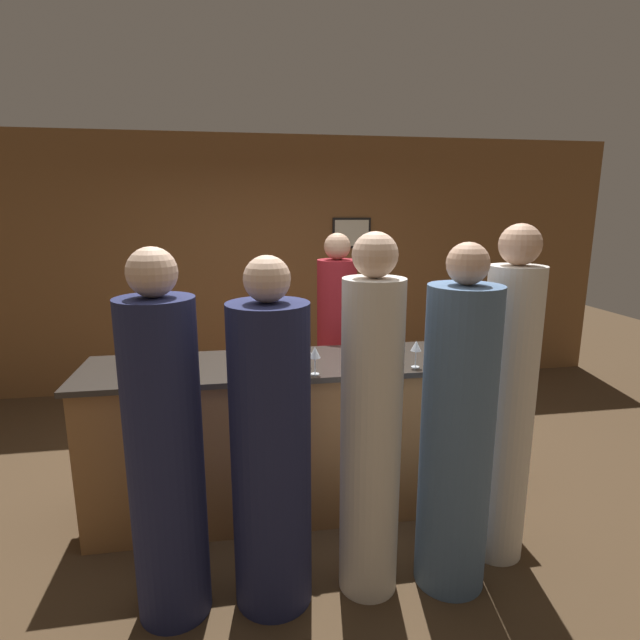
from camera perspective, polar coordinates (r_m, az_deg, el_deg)
ground_plane at (r=3.72m, az=-2.36°, el=-20.22°), size 14.00×14.00×0.00m
back_wall at (r=5.67m, az=-5.71°, el=6.29°), size 8.00×0.08×2.80m
bar_counter at (r=3.47m, az=-2.44°, el=-12.95°), size 2.76×0.70×1.04m
bartender at (r=4.08m, az=1.90°, el=-3.84°), size 0.32×0.32×1.83m
guest_0 at (r=2.59m, az=-17.26°, el=-14.49°), size 0.36×0.36×1.86m
guest_1 at (r=2.76m, az=15.36°, el=-12.59°), size 0.38×0.38×1.86m
guest_2 at (r=3.05m, az=20.51°, el=-9.26°), size 0.30×0.30×1.94m
guest_3 at (r=2.62m, az=5.83°, el=-12.51°), size 0.31×0.31×1.91m
guest_4 at (r=2.58m, az=-5.62°, el=-14.80°), size 0.40×0.40×1.81m
wine_bottle_0 at (r=3.18m, az=-19.21°, el=-3.81°), size 0.08×0.08×0.29m
ice_bucket at (r=3.38m, az=-18.92°, el=-3.18°), size 0.15×0.15×0.19m
wine_glass_0 at (r=3.17m, az=10.92°, el=-3.03°), size 0.07×0.07×0.17m
wine_glass_1 at (r=3.49m, az=13.01°, el=-2.08°), size 0.07×0.07×0.15m
wine_glass_2 at (r=2.94m, az=-15.13°, el=-4.84°), size 0.07×0.07×0.16m
wine_glass_3 at (r=3.29m, az=12.68°, el=-2.98°), size 0.07×0.07×0.15m
wine_glass_4 at (r=2.98m, az=-0.58°, el=-3.82°), size 0.07×0.07×0.17m
wine_glass_5 at (r=3.27m, az=7.33°, el=-2.56°), size 0.06×0.06×0.17m
wine_glass_6 at (r=3.14m, az=-1.65°, el=-3.24°), size 0.07×0.07×0.16m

